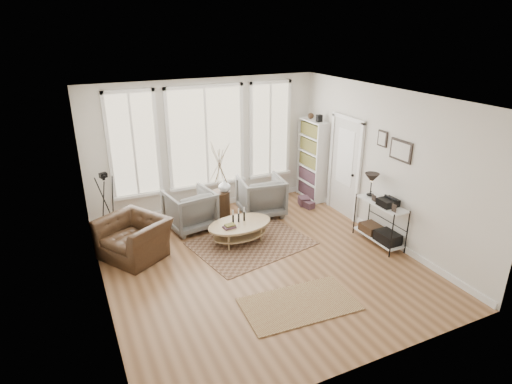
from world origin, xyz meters
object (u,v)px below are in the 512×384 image
bookcase (312,160)px  accent_chair (134,238)px  side_table (220,183)px  armchair_left (190,210)px  low_shelf (380,219)px  coffee_table (240,227)px  armchair_right (261,196)px

bookcase → accent_chair: 4.55m
side_table → armchair_left: bearing=-163.2°
accent_chair → bookcase: bearing=71.0°
low_shelf → accent_chair: size_ratio=1.17×
side_table → accent_chair: size_ratio=1.49×
side_table → coffee_table: bearing=-94.0°
low_shelf → coffee_table: (-2.41, 1.15, -0.19)m
armchair_right → side_table: 0.97m
side_table → accent_chair: (-2.01, -0.89, -0.44)m
bookcase → side_table: (-2.38, -0.14, -0.15)m
bookcase → armchair_left: bookcase is taller
bookcase → accent_chair: bearing=-166.8°
coffee_table → armchair_left: 1.21m
armchair_right → accent_chair: (-2.88, -0.68, -0.07)m
bookcase → side_table: bearing=-176.6°
armchair_left → armchair_right: size_ratio=0.96×
low_shelf → accent_chair: 4.59m
low_shelf → armchair_right: low_shelf is taller
low_shelf → side_table: 3.34m
bookcase → accent_chair: (-4.39, -1.03, -0.59)m
armchair_left → accent_chair: 1.42m
armchair_right → side_table: side_table is taller
low_shelf → accent_chair: bearing=161.0°
bookcase → side_table: 2.39m
armchair_left → accent_chair: (-1.26, -0.66, -0.05)m
bookcase → accent_chair: size_ratio=1.84×
armchair_left → side_table: size_ratio=0.54×
coffee_table → side_table: size_ratio=0.82×
armchair_left → bookcase: bearing=177.6°
armchair_left → side_table: bearing=-172.3°
low_shelf → accent_chair: (-4.34, 1.49, -0.15)m
coffee_table → armchair_right: size_ratio=1.44×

